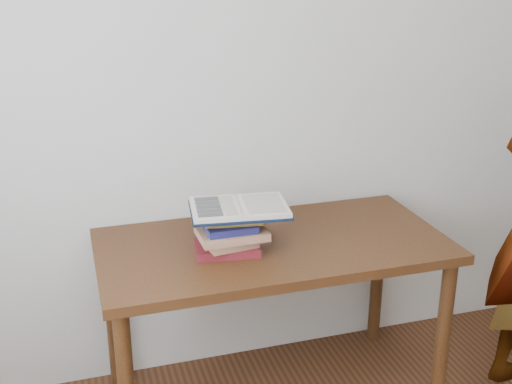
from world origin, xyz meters
name	(u,v)px	position (x,y,z in m)	size (l,w,h in m)	color
room_shell	(502,98)	(-0.08, 0.01, 1.63)	(3.54, 3.54, 2.62)	beige
desk	(273,263)	(-0.02, 1.38, 0.66)	(1.42, 0.71, 0.76)	#4B2812
book_stack	(230,234)	(-0.21, 1.34, 0.83)	(0.28, 0.20, 0.16)	maroon
open_book	(239,208)	(-0.16, 1.36, 0.93)	(0.41, 0.31, 0.03)	black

